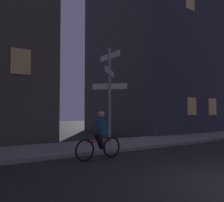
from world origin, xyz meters
name	(u,v)px	position (x,y,z in m)	size (l,w,h in m)	color
sidewalk_kerb	(92,146)	(0.00, 6.83, 0.07)	(40.00, 3.23, 0.14)	gray
signpost	(110,88)	(0.18, 5.68, 2.57)	(1.19, 1.43, 4.10)	gray
cyclist	(100,137)	(-1.04, 4.40, 0.75)	(1.82, 0.36, 1.61)	black
building_right_block	(157,30)	(9.64, 12.53, 8.82)	(9.41, 8.99, 17.63)	#383842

